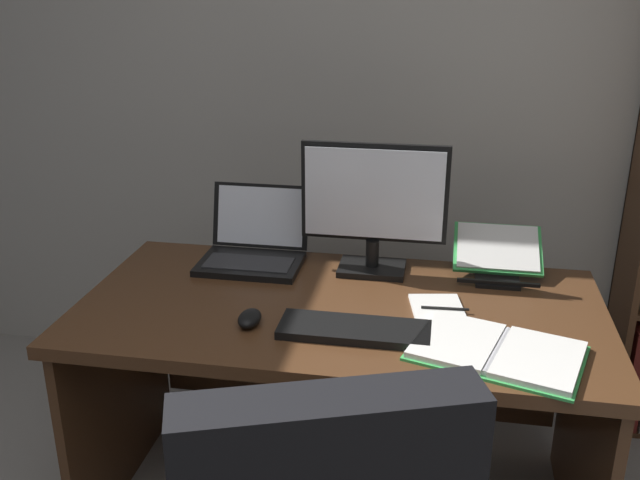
{
  "coord_description": "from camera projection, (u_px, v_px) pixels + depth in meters",
  "views": [
    {
      "loc": [
        0.21,
        -0.69,
        1.69
      ],
      "look_at": [
        -0.12,
        1.17,
        0.97
      ],
      "focal_mm": 39.69,
      "sensor_mm": 36.0,
      "label": 1
    }
  ],
  "objects": [
    {
      "name": "monitor",
      "position": [
        374.0,
        208.0,
        2.3
      ],
      "size": [
        0.48,
        0.16,
        0.43
      ],
      "color": "black",
      "rests_on": "desk"
    },
    {
      "name": "pen",
      "position": [
        445.0,
        308.0,
        2.08
      ],
      "size": [
        0.14,
        0.02,
        0.01
      ],
      "primitive_type": "cylinder",
      "rotation": [
        0.0,
        1.57,
        0.06
      ],
      "color": "black",
      "rests_on": "notepad"
    },
    {
      "name": "open_binder",
      "position": [
        497.0,
        351.0,
        1.85
      ],
      "size": [
        0.5,
        0.4,
        0.02
      ],
      "rotation": [
        0.0,
        0.0,
        -0.29
      ],
      "color": "green",
      "rests_on": "desk"
    },
    {
      "name": "laptop",
      "position": [
        254.0,
        247.0,
        2.43
      ],
      "size": [
        0.34,
        0.31,
        0.24
      ],
      "color": "black",
      "rests_on": "desk"
    },
    {
      "name": "reading_stand_with_book",
      "position": [
        498.0,
        254.0,
        2.33
      ],
      "size": [
        0.29,
        0.26,
        0.13
      ],
      "color": "black",
      "rests_on": "desk"
    },
    {
      "name": "desk",
      "position": [
        343.0,
        351.0,
        2.28
      ],
      "size": [
        1.58,
        0.81,
        0.75
      ],
      "color": "#4C2D19",
      "rests_on": "ground"
    },
    {
      "name": "wall_back",
      "position": [
        397.0,
        37.0,
        2.74
      ],
      "size": [
        5.09,
        0.12,
        2.89
      ],
      "primitive_type": "cube",
      "color": "#B2ADA3",
      "rests_on": "ground"
    },
    {
      "name": "notepad",
      "position": [
        438.0,
        311.0,
        2.08
      ],
      "size": [
        0.19,
        0.23,
        0.01
      ],
      "primitive_type": "cube",
      "rotation": [
        0.0,
        0.0,
        0.18
      ],
      "color": "silver",
      "rests_on": "desk"
    },
    {
      "name": "keyboard",
      "position": [
        354.0,
        330.0,
        1.96
      ],
      "size": [
        0.42,
        0.15,
        0.02
      ],
      "primitive_type": "cube",
      "color": "black",
      "rests_on": "desk"
    },
    {
      "name": "computer_mouse",
      "position": [
        250.0,
        318.0,
        2.0
      ],
      "size": [
        0.06,
        0.1,
        0.04
      ],
      "primitive_type": "ellipsoid",
      "color": "black",
      "rests_on": "desk"
    }
  ]
}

